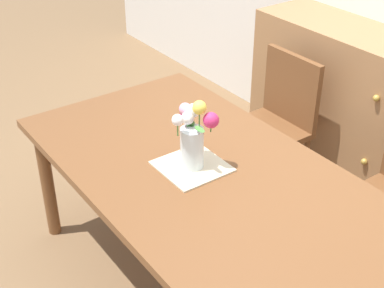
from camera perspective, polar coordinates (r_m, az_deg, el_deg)
dining_table at (r=2.49m, az=1.47°, el=-4.26°), size 1.89×1.02×0.72m
chair_left at (r=3.33m, az=8.58°, el=2.59°), size 0.42×0.42×0.90m
dresser at (r=3.55m, az=16.24°, el=3.24°), size 1.40×0.47×1.00m
placemat at (r=2.47m, az=-0.00°, el=-2.30°), size 0.28×0.28×0.01m
flower_vase at (r=2.40m, az=0.08°, el=1.18°), size 0.20×0.19×0.32m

